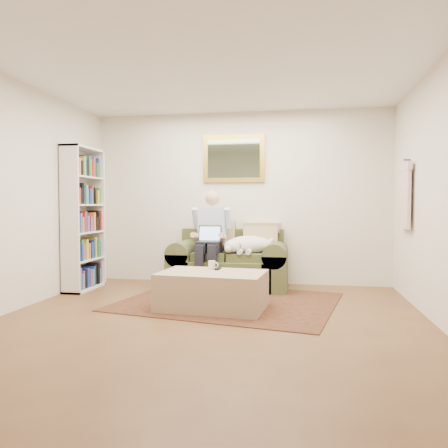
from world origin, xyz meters
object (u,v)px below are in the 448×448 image
(seated_man, at_px, (210,240))
(ottoman, at_px, (212,291))
(sleeping_dog, at_px, (249,245))
(coffee_mug, at_px, (212,265))
(laptop, at_px, (209,238))
(bookshelf, at_px, (83,219))
(sofa, at_px, (229,268))

(seated_man, distance_m, ottoman, 1.29)
(seated_man, relative_size, sleeping_dog, 2.04)
(coffee_mug, bearing_deg, seated_man, 102.97)
(laptop, relative_size, bookshelf, 0.16)
(ottoman, distance_m, bookshelf, 2.35)
(seated_man, xyz_separation_m, bookshelf, (-1.76, -0.29, 0.30))
(sleeping_dog, relative_size, bookshelf, 0.34)
(sleeping_dog, height_order, coffee_mug, sleeping_dog)
(laptop, height_order, sleeping_dog, laptop)
(laptop, distance_m, coffee_mug, 0.95)
(seated_man, relative_size, bookshelf, 0.70)
(sofa, bearing_deg, coffee_mug, -91.61)
(ottoman, relative_size, bookshelf, 0.59)
(bookshelf, bearing_deg, sofa, 12.45)
(ottoman, bearing_deg, bookshelf, 156.82)
(bookshelf, bearing_deg, coffee_mug, -18.36)
(seated_man, height_order, coffee_mug, seated_man)
(coffee_mug, bearing_deg, laptop, 103.88)
(sofa, bearing_deg, ottoman, -89.13)
(sofa, bearing_deg, bookshelf, -167.55)
(laptop, distance_m, sleeping_dog, 0.57)
(sleeping_dog, distance_m, coffee_mug, 1.08)
(ottoman, bearing_deg, coffee_mug, 103.47)
(sofa, distance_m, seated_man, 0.51)
(sleeping_dog, height_order, bookshelf, bookshelf)
(laptop, height_order, coffee_mug, laptop)
(sofa, height_order, coffee_mug, sofa)
(sofa, xyz_separation_m, sleeping_dog, (0.30, -0.08, 0.35))
(coffee_mug, height_order, bookshelf, bookshelf)
(ottoman, bearing_deg, sleeping_dog, 77.25)
(sofa, height_order, seated_man, seated_man)
(coffee_mug, bearing_deg, sofa, 88.39)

